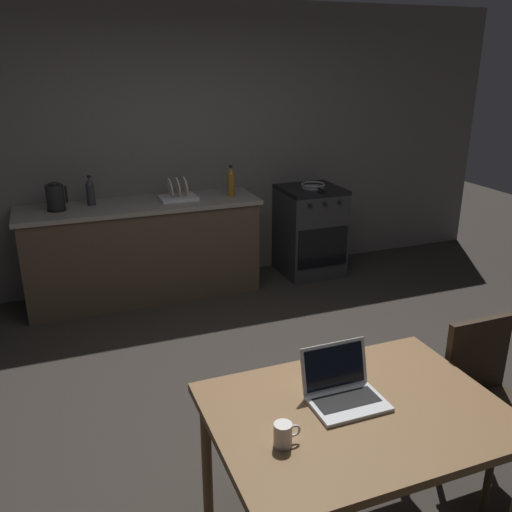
{
  "coord_description": "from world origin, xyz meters",
  "views": [
    {
      "loc": [
        -1.21,
        -2.66,
        2.15
      ],
      "look_at": [
        0.06,
        0.61,
        0.87
      ],
      "focal_mm": 38.39,
      "sensor_mm": 36.0,
      "label": 1
    }
  ],
  "objects": [
    {
      "name": "ground_plane",
      "position": [
        0.0,
        0.0,
        0.0
      ],
      "size": [
        12.0,
        12.0,
        0.0
      ],
      "primitive_type": "plane",
      "color": "#2D2823"
    },
    {
      "name": "back_wall",
      "position": [
        0.3,
        2.56,
        1.33
      ],
      "size": [
        6.4,
        0.1,
        2.66
      ],
      "primitive_type": "cube",
      "color": "#66625D",
      "rests_on": "ground_plane"
    },
    {
      "name": "kitchen_counter",
      "position": [
        -0.45,
        2.21,
        0.46
      ],
      "size": [
        2.16,
        0.64,
        0.91
      ],
      "color": "#4C3D2D",
      "rests_on": "ground_plane"
    },
    {
      "name": "stove_oven",
      "position": [
        1.28,
        2.21,
        0.45
      ],
      "size": [
        0.6,
        0.62,
        0.91
      ],
      "color": "#2D2D30",
      "rests_on": "ground_plane"
    },
    {
      "name": "dining_table",
      "position": [
        -0.1,
        -0.99,
        0.67
      ],
      "size": [
        1.25,
        0.9,
        0.74
      ],
      "color": "brown",
      "rests_on": "ground_plane"
    },
    {
      "name": "chair",
      "position": [
        0.75,
        -0.86,
        0.53
      ],
      "size": [
        0.4,
        0.4,
        0.91
      ],
      "rotation": [
        0.0,
        0.0,
        -0.32
      ],
      "color": "#2D2116",
      "rests_on": "ground_plane"
    },
    {
      "name": "laptop",
      "position": [
        -0.12,
        -0.9,
        0.78
      ],
      "size": [
        0.32,
        0.28,
        0.22
      ],
      "rotation": [
        0.0,
        0.0,
        -0.01
      ],
      "color": "silver",
      "rests_on": "dining_table"
    },
    {
      "name": "electric_kettle",
      "position": [
        -1.16,
        2.21,
        1.02
      ],
      "size": [
        0.18,
        0.16,
        0.24
      ],
      "color": "black",
      "rests_on": "kitchen_counter"
    },
    {
      "name": "bottle",
      "position": [
        0.4,
        2.16,
        1.05
      ],
      "size": [
        0.07,
        0.07,
        0.29
      ],
      "color": "#8C601E",
      "rests_on": "kitchen_counter"
    },
    {
      "name": "frying_pan",
      "position": [
        1.29,
        2.18,
        0.93
      ],
      "size": [
        0.25,
        0.42,
        0.05
      ],
      "color": "gray",
      "rests_on": "stove_oven"
    },
    {
      "name": "coffee_mug",
      "position": [
        -0.48,
        -1.08,
        0.79
      ],
      "size": [
        0.11,
        0.07,
        0.1
      ],
      "color": "silver",
      "rests_on": "dining_table"
    },
    {
      "name": "dish_rack",
      "position": [
        -0.1,
        2.21,
        0.96
      ],
      "size": [
        0.34,
        0.26,
        0.21
      ],
      "color": "silver",
      "rests_on": "kitchen_counter"
    },
    {
      "name": "bottle_b",
      "position": [
        -0.87,
        2.29,
        1.04
      ],
      "size": [
        0.07,
        0.07,
        0.27
      ],
      "color": "#2D2D33",
      "rests_on": "kitchen_counter"
    }
  ]
}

